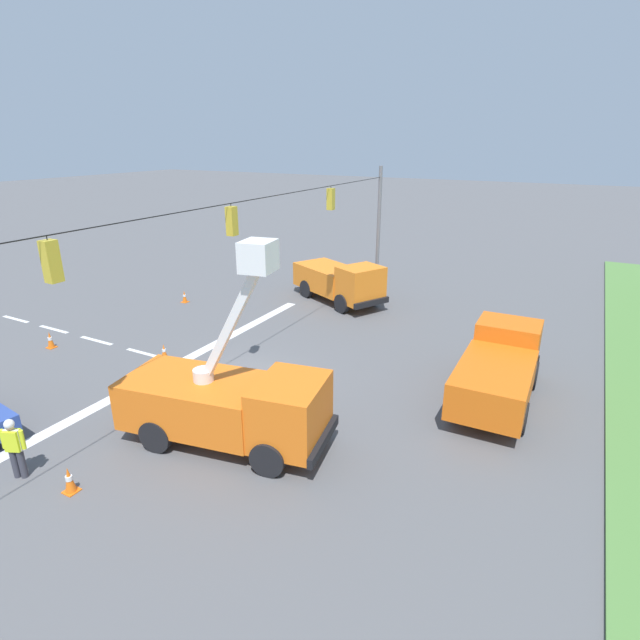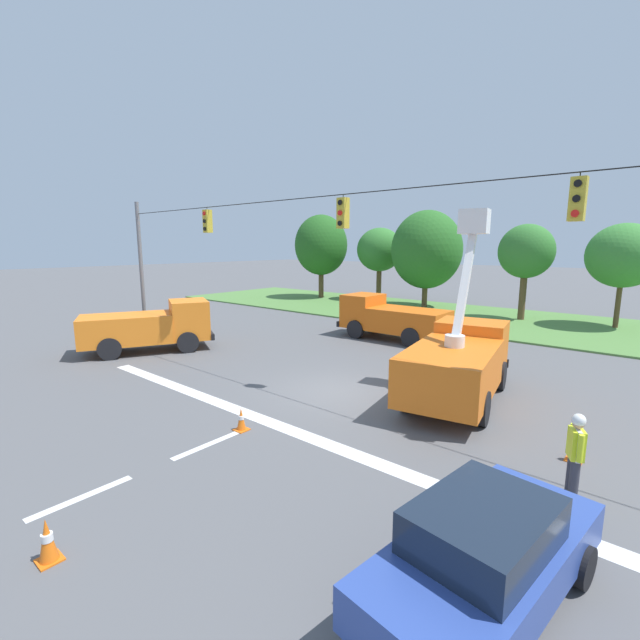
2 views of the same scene
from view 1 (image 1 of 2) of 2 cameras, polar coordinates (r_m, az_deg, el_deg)
name	(u,v)px [view 1 (image 1 of 2)]	position (r m, az deg, el deg)	size (l,w,h in m)	color
ground_plane	(246,380)	(19.22, -8.50, -6.82)	(200.00, 200.00, 0.00)	#565659
lane_markings	(153,356)	(22.19, -18.51, -3.88)	(17.60, 15.25, 0.01)	silver
signal_gantry	(239,266)	(17.67, -9.25, 6.11)	(26.20, 0.33, 7.20)	slate
utility_truck_bucket_lift	(229,401)	(15.02, -10.36, -9.13)	(3.44, 6.53, 6.18)	orange
utility_truck_support_near	(340,281)	(27.60, 2.30, 4.50)	(4.65, 6.25, 2.36)	orange
utility_truck_support_far	(499,368)	(18.28, 19.76, -5.21)	(5.89, 2.44, 2.31)	orange
road_worker	(14,445)	(15.79, -31.57, -12.09)	(0.38, 0.60, 1.77)	#383842
traffic_cone_foreground_right	(184,297)	(28.76, -15.23, 2.60)	(0.36, 0.36, 0.68)	orange
traffic_cone_mid_left	(69,480)	(14.91, -26.74, -16.00)	(0.36, 0.36, 0.74)	orange
traffic_cone_mid_right	(50,340)	(24.67, -28.46, -2.01)	(0.36, 0.36, 0.74)	orange
traffic_cone_near_bucket	(164,352)	(21.66, -17.39, -3.46)	(0.36, 0.36, 0.64)	orange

